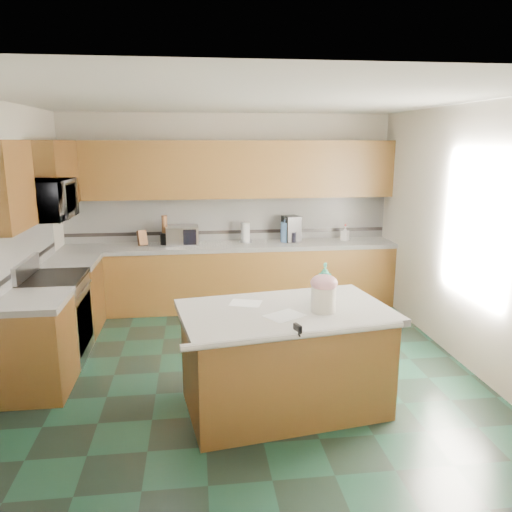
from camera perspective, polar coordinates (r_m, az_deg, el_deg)
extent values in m
plane|color=black|center=(5.36, -1.16, -12.66)|extent=(4.60, 4.60, 0.00)
plane|color=white|center=(4.84, -1.31, 17.51)|extent=(4.60, 4.60, 0.00)
cube|color=beige|center=(7.21, -3.12, 5.24)|extent=(4.60, 0.04, 2.70)
cube|color=beige|center=(2.71, 3.83, -7.94)|extent=(4.60, 0.04, 2.70)
cube|color=beige|center=(5.65, 22.90, 2.09)|extent=(0.04, 4.60, 2.70)
cube|color=black|center=(7.08, -2.85, -2.50)|extent=(4.60, 0.60, 0.86)
cube|color=silver|center=(6.97, -2.89, 1.14)|extent=(4.60, 0.64, 0.06)
cube|color=black|center=(6.97, -3.07, 9.86)|extent=(4.60, 0.33, 0.78)
cube|color=silver|center=(7.19, -3.09, 4.30)|extent=(4.60, 0.02, 0.63)
cube|color=black|center=(7.22, -3.07, 2.76)|extent=(4.60, 0.01, 0.05)
cube|color=black|center=(6.56, -20.13, -4.57)|extent=(0.60, 0.82, 0.86)
cube|color=silver|center=(6.44, -20.45, -0.66)|extent=(0.64, 0.82, 0.06)
cube|color=black|center=(5.16, -23.88, -9.62)|extent=(0.60, 0.72, 0.86)
cube|color=silver|center=(5.01, -24.36, -4.74)|extent=(0.64, 0.72, 0.06)
cube|color=silver|center=(5.75, -25.15, 0.89)|extent=(0.02, 2.30, 0.63)
cube|color=black|center=(5.79, -24.91, -0.99)|extent=(0.01, 2.30, 0.05)
cube|color=black|center=(6.45, -22.09, 8.69)|extent=(0.33, 1.09, 0.78)
cube|color=black|center=(4.87, -27.04, 7.14)|extent=(0.33, 0.72, 0.78)
cube|color=#B7B7BC|center=(5.83, -21.84, -6.79)|extent=(0.60, 0.76, 0.88)
cube|color=black|center=(5.77, -19.00, -7.16)|extent=(0.02, 0.68, 0.55)
cube|color=black|center=(5.69, -22.23, -2.42)|extent=(0.62, 0.78, 0.04)
cylinder|color=#B7B7BC|center=(5.65, -18.99, -3.54)|extent=(0.02, 0.66, 0.02)
cube|color=#B7B7BC|center=(5.74, -24.83, -1.30)|extent=(0.06, 0.76, 0.18)
imported|color=#B7B7BC|center=(5.55, -22.96, 5.91)|extent=(0.50, 0.73, 0.41)
cube|color=black|center=(4.47, 3.29, -12.00)|extent=(1.80, 1.20, 0.86)
cube|color=silver|center=(4.30, 3.37, -6.43)|extent=(1.91, 1.31, 0.06)
cylinder|color=silver|center=(3.81, 4.81, -9.04)|extent=(1.76, 0.33, 0.06)
cylinder|color=silver|center=(4.22, 7.72, -4.91)|extent=(0.24, 0.24, 0.22)
ellipsoid|color=#C78693|center=(4.18, 7.78, -3.05)|extent=(0.23, 0.23, 0.14)
cylinder|color=tan|center=(4.17, 7.80, -2.42)|extent=(0.07, 0.03, 0.03)
sphere|color=tan|center=(4.16, 7.30, -2.44)|extent=(0.04, 0.04, 0.04)
sphere|color=tan|center=(4.18, 8.29, -2.40)|extent=(0.04, 0.04, 0.04)
imported|color=#2FB799|center=(4.47, 7.86, -3.01)|extent=(0.17, 0.17, 0.35)
cube|color=white|center=(4.12, 3.30, -6.82)|extent=(0.38, 0.35, 0.00)
cube|color=white|center=(4.42, -1.20, -5.40)|extent=(0.32, 0.27, 0.00)
cube|color=black|center=(3.82, 4.77, -8.37)|extent=(0.05, 0.09, 0.08)
cylinder|color=black|center=(3.78, 4.93, -8.94)|extent=(0.01, 0.06, 0.01)
cube|color=#472814|center=(7.01, -12.89, 2.01)|extent=(0.16, 0.18, 0.23)
cylinder|color=black|center=(7.02, -10.35, 1.97)|extent=(0.13, 0.13, 0.17)
cylinder|color=#472814|center=(6.99, -10.41, 3.61)|extent=(0.08, 0.08, 0.24)
cube|color=#B7B7BC|center=(6.97, -8.47, 2.33)|extent=(0.45, 0.32, 0.25)
cube|color=black|center=(6.83, -8.50, 2.12)|extent=(0.40, 0.01, 0.21)
cylinder|color=white|center=(7.05, -1.21, 2.70)|extent=(0.12, 0.12, 0.28)
cylinder|color=#B7B7BC|center=(7.08, -1.20, 1.65)|extent=(0.19, 0.19, 0.01)
cylinder|color=#5C8AC9|center=(7.10, 3.51, 2.75)|extent=(0.17, 0.17, 0.28)
cylinder|color=#5C8AC9|center=(7.07, 3.53, 4.03)|extent=(0.08, 0.08, 0.04)
cube|color=black|center=(7.12, 4.05, 3.12)|extent=(0.27, 0.28, 0.37)
cylinder|color=black|center=(7.09, 4.12, 2.19)|extent=(0.15, 0.15, 0.15)
imported|color=white|center=(7.30, 10.14, 2.57)|extent=(0.13, 0.13, 0.21)
cylinder|color=red|center=(7.28, 10.18, 3.49)|extent=(0.02, 0.02, 0.03)
cube|color=white|center=(5.44, 23.80, 3.23)|extent=(0.02, 1.40, 1.10)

